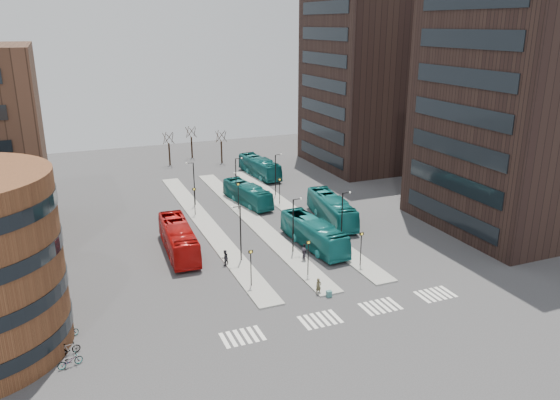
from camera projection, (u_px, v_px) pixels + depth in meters
name	position (u px, v px, depth m)	size (l,w,h in m)	color
ground	(354.00, 341.00, 43.39)	(160.00, 160.00, 0.00)	#313134
island_left	(206.00, 225.00, 68.30)	(2.50, 45.00, 0.15)	gray
island_mid	(251.00, 218.00, 70.48)	(2.50, 45.00, 0.15)	gray
island_right	(294.00, 213.00, 72.65)	(2.50, 45.00, 0.15)	gray
suitcase	(329.00, 294.00, 50.34)	(0.48, 0.38, 0.59)	#1D1B97
red_bus	(178.00, 238.00, 59.71)	(2.77, 11.86, 3.30)	#B7100E
teal_bus_a	(314.00, 233.00, 61.30)	(2.68, 11.44, 3.19)	#166D6E
teal_bus_b	(247.00, 194.00, 75.95)	(2.45, 10.46, 2.91)	#125E5E
teal_bus_c	(332.00, 209.00, 69.21)	(2.77, 11.84, 3.30)	#156D6D
teal_bus_d	(260.00, 167.00, 89.78)	(2.64, 11.27, 3.14)	#125D5E
traveller	(319.00, 286.00, 50.74)	(0.57, 0.38, 1.57)	#4A432C
commuter_a	(225.00, 258.00, 56.81)	(0.81, 0.63, 1.67)	black
commuter_b	(304.00, 252.00, 58.19)	(1.04, 0.43, 1.78)	black
commuter_c	(304.00, 254.00, 57.76)	(0.99, 0.57, 1.53)	black
bicycle_near	(70.00, 361.00, 40.04)	(0.64, 1.83, 0.96)	gray
bicycle_mid	(69.00, 349.00, 41.49)	(0.48, 1.68, 1.01)	gray
bicycle_far	(68.00, 333.00, 43.66)	(0.62, 1.78, 0.93)	gray
crosswalk_stripes	(348.00, 313.00, 47.54)	(22.35, 2.40, 0.01)	silver
tower_near	(528.00, 104.00, 64.43)	(20.12, 20.00, 30.00)	black
tower_far	(375.00, 79.00, 94.33)	(20.12, 20.00, 30.00)	black
sign_poles	(268.00, 219.00, 63.46)	(12.45, 22.12, 3.65)	black
lamp_posts	(261.00, 196.00, 67.87)	(14.04, 20.24, 6.12)	black
bare_trees	(194.00, 147.00, 98.63)	(10.97, 8.14, 5.90)	black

